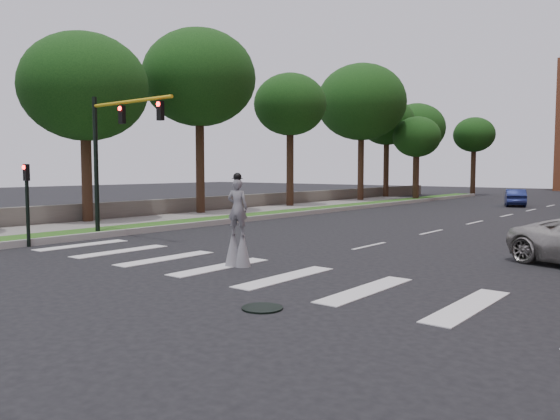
% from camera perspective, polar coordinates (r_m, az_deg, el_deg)
% --- Properties ---
extents(ground_plane, '(160.00, 160.00, 0.00)m').
position_cam_1_polar(ground_plane, '(15.46, -5.52, -7.03)').
color(ground_plane, black).
rests_on(ground_plane, ground).
extents(grass_median, '(2.00, 60.00, 0.25)m').
position_cam_1_polar(grass_median, '(38.05, 3.10, -0.07)').
color(grass_median, '#245217').
rests_on(grass_median, ground).
extents(median_curb, '(0.20, 60.00, 0.28)m').
position_cam_1_polar(median_curb, '(37.45, 4.41, -0.12)').
color(median_curb, '#989892').
rests_on(median_curb, ground).
extents(sidewalk_left, '(4.00, 60.00, 0.18)m').
position_cam_1_polar(sidewalk_left, '(32.75, -11.51, -0.92)').
color(sidewalk_left, slate).
rests_on(sidewalk_left, ground).
extents(stone_wall, '(0.50, 56.00, 1.10)m').
position_cam_1_polar(stone_wall, '(42.97, -1.31, 1.01)').
color(stone_wall, '#59554D').
rests_on(stone_wall, ground).
extents(manhole, '(0.90, 0.90, 0.04)m').
position_cam_1_polar(manhole, '(12.04, -1.87, -10.20)').
color(manhole, black).
rests_on(manhole, ground).
extents(traffic_signal, '(5.30, 0.23, 6.20)m').
position_cam_1_polar(traffic_signal, '(24.66, -17.18, 6.72)').
color(traffic_signal, black).
rests_on(traffic_signal, ground).
extents(secondary_signal, '(0.25, 0.21, 3.23)m').
position_cam_1_polar(secondary_signal, '(23.34, -24.91, 1.24)').
color(secondary_signal, black).
rests_on(secondary_signal, ground).
extents(stilt_performer, '(0.82, 0.63, 2.92)m').
position_cam_1_polar(stilt_performer, '(17.00, -4.45, -2.03)').
color(stilt_performer, black).
rests_on(stilt_performer, ground).
extents(car_mid, '(2.76, 4.47, 1.39)m').
position_cam_1_polar(car_mid, '(48.52, 23.36, 1.21)').
color(car_mid, '#171F51').
rests_on(car_mid, ground).
extents(tree_1, '(6.80, 6.80, 10.33)m').
position_cam_1_polar(tree_1, '(31.85, -19.76, 11.95)').
color(tree_1, black).
rests_on(tree_1, ground).
extents(tree_2, '(7.30, 7.30, 11.98)m').
position_cam_1_polar(tree_2, '(36.41, -8.44, 13.46)').
color(tree_2, black).
rests_on(tree_2, ground).
extents(tree_3, '(5.61, 5.61, 10.36)m').
position_cam_1_polar(tree_3, '(42.69, 1.06, 10.89)').
color(tree_3, black).
rests_on(tree_3, ground).
extents(tree_4, '(8.16, 8.16, 12.57)m').
position_cam_1_polar(tree_4, '(51.18, 8.51, 11.06)').
color(tree_4, black).
rests_on(tree_4, ground).
extents(tree_5, '(6.35, 6.35, 10.17)m').
position_cam_1_polar(tree_5, '(62.06, 14.04, 8.26)').
color(tree_5, black).
rests_on(tree_5, ground).
extents(tree_6, '(4.47, 4.47, 7.94)m').
position_cam_1_polar(tree_6, '(53.25, 14.10, 7.35)').
color(tree_6, black).
rests_on(tree_6, ground).
extents(tree_7, '(4.64, 4.64, 8.88)m').
position_cam_1_polar(tree_7, '(66.33, 19.62, 7.36)').
color(tree_7, black).
rests_on(tree_7, ground).
extents(tree_8, '(5.63, 5.63, 10.25)m').
position_cam_1_polar(tree_8, '(57.58, 11.10, 9.00)').
color(tree_8, black).
rests_on(tree_8, ground).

